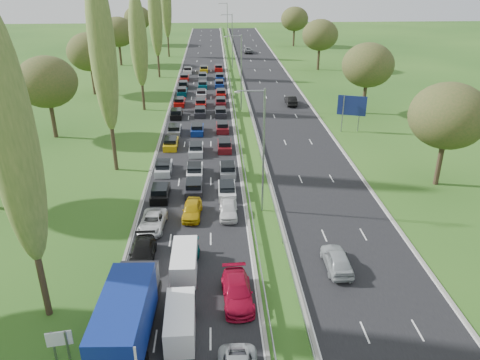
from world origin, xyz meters
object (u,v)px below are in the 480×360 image
object	(u,v)px
blue_lorry	(128,316)
white_van_front	(180,319)
info_sign	(60,342)
near_car_2	(152,222)
near_car_3	(142,253)
white_van_rear	(185,260)
direction_sign	(352,107)

from	to	relation	value
blue_lorry	white_van_front	size ratio (longest dim) A/B	2.06
blue_lorry	info_sign	bearing A→B (deg)	-160.97
near_car_2	near_car_3	distance (m)	5.15
near_car_3	white_van_rear	size ratio (longest dim) A/B	1.03
near_car_3	info_sign	xyz separation A→B (m)	(-3.46, -10.16, 0.64)
near_car_3	blue_lorry	distance (m)	9.12
white_van_rear	direction_sign	distance (m)	39.39
near_car_2	info_sign	distance (m)	15.76
near_car_2	white_van_front	bearing A→B (deg)	-71.94
blue_lorry	near_car_3	bearing A→B (deg)	95.11
near_car_2	info_sign	world-z (taller)	info_sign
white_van_front	direction_sign	bearing A→B (deg)	59.71
white_van_front	near_car_3	bearing A→B (deg)	112.08
near_car_2	white_van_rear	bearing A→B (deg)	-59.99
direction_sign	white_van_front	bearing A→B (deg)	-119.02
white_van_front	info_sign	size ratio (longest dim) A/B	2.25
near_car_2	blue_lorry	bearing A→B (deg)	-85.04
near_car_2	near_car_3	world-z (taller)	near_car_3
blue_lorry	info_sign	xyz separation A→B (m)	(-3.89, -1.16, -0.75)
blue_lorry	info_sign	world-z (taller)	blue_lorry
blue_lorry	white_van_front	bearing A→B (deg)	17.20
info_sign	direction_sign	world-z (taller)	direction_sign
white_van_front	white_van_rear	bearing A→B (deg)	89.36
near_car_2	white_van_rear	world-z (taller)	white_van_rear
near_car_3	info_sign	bearing A→B (deg)	-109.71
near_car_2	direction_sign	distance (m)	36.26
white_van_front	info_sign	world-z (taller)	info_sign
near_car_3	info_sign	size ratio (longest dim) A/B	2.34
near_car_2	direction_sign	xyz separation A→B (m)	(25.13, 25.98, 2.89)
white_van_front	info_sign	bearing A→B (deg)	-165.42
info_sign	near_car_3	bearing A→B (deg)	71.19
near_car_3	blue_lorry	xyz separation A→B (m)	(0.43, -9.00, 1.39)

